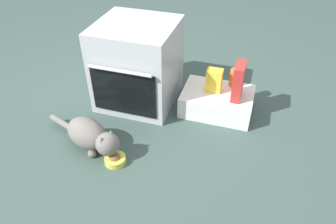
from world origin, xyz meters
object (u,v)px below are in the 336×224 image
at_px(food_bowl, 115,159).
at_px(sauce_jar, 235,77).
at_px(oven, 138,64).
at_px(cereal_box, 238,81).
at_px(cat, 91,135).
at_px(snack_bag, 214,80).
at_px(pantry_cabinet, 217,101).

height_order(food_bowl, sauce_jar, sauce_jar).
relative_size(oven, cereal_box, 2.36).
bearing_deg(oven, sauce_jar, 12.76).
height_order(sauce_jar, cereal_box, cereal_box).
bearing_deg(cat, snack_bag, 65.68).
height_order(oven, cat, oven).
bearing_deg(pantry_cabinet, cereal_box, -9.93).
bearing_deg(oven, snack_bag, 4.42).
distance_m(oven, pantry_cabinet, 0.69).
distance_m(pantry_cabinet, cereal_box, 0.27).
bearing_deg(sauce_jar, pantry_cabinet, -125.82).
xyz_separation_m(pantry_cabinet, snack_bag, (-0.04, 0.02, 0.18)).
distance_m(cat, snack_bag, 1.00).
relative_size(oven, snack_bag, 3.67).
distance_m(oven, snack_bag, 0.61).
xyz_separation_m(pantry_cabinet, sauce_jar, (0.10, 0.14, 0.16)).
xyz_separation_m(pantry_cabinet, food_bowl, (-0.54, -0.77, -0.06)).
bearing_deg(oven, food_bowl, -81.19).
distance_m(snack_bag, cereal_box, 0.20).
bearing_deg(cat, oven, 102.48).
bearing_deg(pantry_cabinet, food_bowl, -124.90).
bearing_deg(sauce_jar, oven, -167.24).
height_order(pantry_cabinet, cereal_box, cereal_box).
relative_size(food_bowl, cat, 0.22).
bearing_deg(cereal_box, oven, -179.51).
height_order(snack_bag, cereal_box, cereal_box).
xyz_separation_m(food_bowl, sauce_jar, (0.64, 0.91, 0.22)).
distance_m(pantry_cabinet, sauce_jar, 0.23).
bearing_deg(pantry_cabinet, sauce_jar, 54.18).
distance_m(food_bowl, sauce_jar, 1.13).
xyz_separation_m(oven, snack_bag, (0.61, 0.05, -0.06)).
xyz_separation_m(food_bowl, cat, (-0.20, 0.08, 0.09)).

